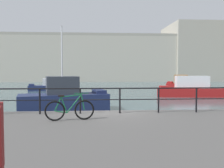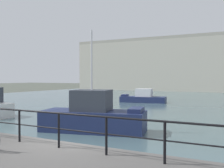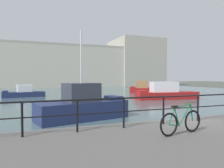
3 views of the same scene
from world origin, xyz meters
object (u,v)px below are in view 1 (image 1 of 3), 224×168
at_px(moored_blue_motorboat, 64,99).
at_px(moored_cabin_cruiser, 49,86).
at_px(moored_harbor_tender, 186,84).
at_px(harbor_building, 121,58).
at_px(moored_green_narrowboat, 194,89).
at_px(parked_bicycle, 70,110).

distance_m(moored_blue_motorboat, moored_cabin_cruiser, 19.50).
relative_size(moored_blue_motorboat, moored_cabin_cruiser, 1.08).
bearing_deg(moored_harbor_tender, harbor_building, -56.75).
height_order(moored_green_narrowboat, parked_bicycle, moored_green_narrowboat).
height_order(moored_blue_motorboat, moored_cabin_cruiser, moored_blue_motorboat).
bearing_deg(moored_cabin_cruiser, moored_harbor_tender, 173.31).
height_order(harbor_building, parked_bicycle, harbor_building).
distance_m(harbor_building, moored_harbor_tender, 36.13).
relative_size(moored_cabin_cruiser, parked_bicycle, 3.39).
bearing_deg(moored_harbor_tender, parked_bicycle, 85.31).
relative_size(moored_harbor_tender, parked_bicycle, 3.93).
height_order(moored_blue_motorboat, parked_bicycle, moored_blue_motorboat).
bearing_deg(moored_green_narrowboat, harbor_building, -78.23).
relative_size(moored_harbor_tender, moored_green_narrowboat, 0.82).
bearing_deg(harbor_building, moored_green_narrowboat, -85.88).
bearing_deg(moored_harbor_tender, moored_green_narrowboat, 96.97).
height_order(moored_blue_motorboat, moored_green_narrowboat, moored_blue_motorboat).
bearing_deg(harbor_building, moored_harbor_tender, -79.71).
relative_size(moored_harbor_tender, moored_cabin_cruiser, 1.16).
distance_m(harbor_building, parked_bicycle, 64.33).
distance_m(moored_blue_motorboat, parked_bicycle, 8.62).
relative_size(moored_blue_motorboat, moored_green_narrowboat, 0.77).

